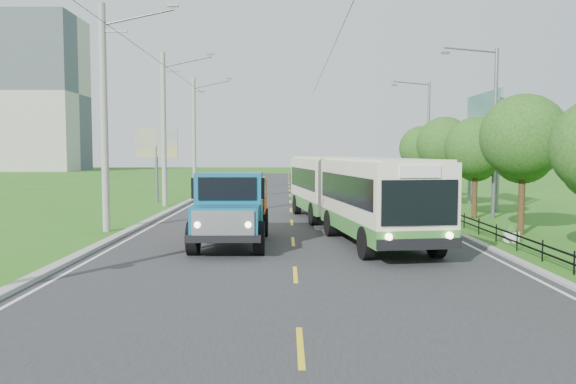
{
  "coord_description": "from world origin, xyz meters",
  "views": [
    {
      "loc": [
        -0.24,
        -15.87,
        3.5
      ],
      "look_at": [
        -0.2,
        7.04,
        1.9
      ],
      "focal_mm": 35.0,
      "sensor_mm": 36.0,
      "label": 1
    }
  ],
  "objects_px": {
    "billboard_right": "(484,124)",
    "tree_back": "(422,151)",
    "pole_far": "(195,134)",
    "tree_fourth": "(476,151)",
    "tree_third": "(523,141)",
    "planter_near": "(511,235)",
    "pole_near": "(105,117)",
    "billboard_left": "(156,148)",
    "planter_mid": "(452,213)",
    "pole_mid": "(164,128)",
    "streetlight_mid": "(492,126)",
    "streetlight_far": "(426,135)",
    "bus": "(349,188)",
    "planter_far": "(417,200)",
    "tree_fifth": "(444,147)",
    "dump_truck": "(232,203)"
  },
  "relations": [
    {
      "from": "planter_near",
      "to": "tree_fourth",
      "type": "bearing_deg",
      "value": 81.23
    },
    {
      "from": "planter_far",
      "to": "bus",
      "type": "distance_m",
      "value": 14.29
    },
    {
      "from": "pole_mid",
      "to": "planter_mid",
      "type": "xyz_separation_m",
      "value": [
        16.86,
        -7.0,
        -4.81
      ]
    },
    {
      "from": "pole_near",
      "to": "dump_truck",
      "type": "distance_m",
      "value": 7.75
    },
    {
      "from": "billboard_right",
      "to": "tree_back",
      "type": "bearing_deg",
      "value": 111.7
    },
    {
      "from": "planter_mid",
      "to": "dump_truck",
      "type": "distance_m",
      "value": 13.94
    },
    {
      "from": "streetlight_far",
      "to": "planter_near",
      "type": "xyz_separation_m",
      "value": [
        -2.04,
        -22.0,
        -4.62
      ]
    },
    {
      "from": "pole_mid",
      "to": "tree_fourth",
      "type": "distance_m",
      "value": 19.43
    },
    {
      "from": "streetlight_mid",
      "to": "planter_near",
      "type": "relative_size",
      "value": 13.54
    },
    {
      "from": "planter_mid",
      "to": "bus",
      "type": "relative_size",
      "value": 0.04
    },
    {
      "from": "tree_fourth",
      "to": "planter_mid",
      "type": "bearing_deg",
      "value": -173.61
    },
    {
      "from": "bus",
      "to": "billboard_left",
      "type": "bearing_deg",
      "value": 120.65
    },
    {
      "from": "tree_back",
      "to": "streetlight_mid",
      "type": "relative_size",
      "value": 0.61
    },
    {
      "from": "tree_back",
      "to": "tree_third",
      "type": "bearing_deg",
      "value": -90.0
    },
    {
      "from": "billboard_right",
      "to": "tree_fifth",
      "type": "bearing_deg",
      "value": 176.7
    },
    {
      "from": "tree_fourth",
      "to": "planter_far",
      "type": "height_order",
      "value": "tree_fourth"
    },
    {
      "from": "bus",
      "to": "pole_far",
      "type": "bearing_deg",
      "value": 105.98
    },
    {
      "from": "pole_near",
      "to": "planter_mid",
      "type": "bearing_deg",
      "value": 16.52
    },
    {
      "from": "streetlight_far",
      "to": "planter_near",
      "type": "relative_size",
      "value": 13.54
    },
    {
      "from": "tree_fourth",
      "to": "billboard_left",
      "type": "bearing_deg",
      "value": 153.01
    },
    {
      "from": "planter_mid",
      "to": "billboard_right",
      "type": "relative_size",
      "value": 0.09
    },
    {
      "from": "pole_far",
      "to": "tree_fourth",
      "type": "bearing_deg",
      "value": -46.15
    },
    {
      "from": "streetlight_far",
      "to": "tree_fourth",
      "type": "bearing_deg",
      "value": -93.25
    },
    {
      "from": "planter_mid",
      "to": "bus",
      "type": "distance_m",
      "value": 7.92
    },
    {
      "from": "planter_near",
      "to": "planter_mid",
      "type": "height_order",
      "value": "same"
    },
    {
      "from": "pole_mid",
      "to": "billboard_right",
      "type": "relative_size",
      "value": 1.37
    },
    {
      "from": "pole_far",
      "to": "billboard_left",
      "type": "relative_size",
      "value": 1.92
    },
    {
      "from": "streetlight_mid",
      "to": "streetlight_far",
      "type": "xyz_separation_m",
      "value": [
        0.0,
        14.0,
        0.0
      ]
    },
    {
      "from": "tree_third",
      "to": "planter_near",
      "type": "distance_m",
      "value": 4.46
    },
    {
      "from": "tree_fifth",
      "to": "dump_truck",
      "type": "bearing_deg",
      "value": -129.69
    },
    {
      "from": "streetlight_mid",
      "to": "billboard_right",
      "type": "bearing_deg",
      "value": 74.56
    },
    {
      "from": "pole_near",
      "to": "planter_far",
      "type": "distance_m",
      "value": 21.83
    },
    {
      "from": "tree_third",
      "to": "bus",
      "type": "height_order",
      "value": "tree_third"
    },
    {
      "from": "tree_fourth",
      "to": "dump_truck",
      "type": "relative_size",
      "value": 0.81
    },
    {
      "from": "pole_near",
      "to": "tree_fifth",
      "type": "xyz_separation_m",
      "value": [
        18.12,
        11.14,
        -1.24
      ]
    },
    {
      "from": "streetlight_far",
      "to": "billboard_left",
      "type": "distance_m",
      "value": 20.56
    },
    {
      "from": "pole_far",
      "to": "tree_third",
      "type": "height_order",
      "value": "pole_far"
    },
    {
      "from": "planter_mid",
      "to": "planter_far",
      "type": "xyz_separation_m",
      "value": [
        0.0,
        8.0,
        0.0
      ]
    },
    {
      "from": "tree_fourth",
      "to": "pole_far",
      "type": "bearing_deg",
      "value": 133.85
    },
    {
      "from": "pole_mid",
      "to": "streetlight_mid",
      "type": "distance_m",
      "value": 20.16
    },
    {
      "from": "billboard_right",
      "to": "streetlight_far",
      "type": "bearing_deg",
      "value": 101.71
    },
    {
      "from": "streetlight_mid",
      "to": "bus",
      "type": "relative_size",
      "value": 0.54
    },
    {
      "from": "pole_far",
      "to": "tree_fifth",
      "type": "distance_m",
      "value": 22.25
    },
    {
      "from": "planter_near",
      "to": "billboard_left",
      "type": "height_order",
      "value": "billboard_left"
    },
    {
      "from": "streetlight_mid",
      "to": "streetlight_far",
      "type": "distance_m",
      "value": 14.0
    },
    {
      "from": "streetlight_far",
      "to": "dump_truck",
      "type": "bearing_deg",
      "value": -119.92
    },
    {
      "from": "pole_mid",
      "to": "tree_fifth",
      "type": "relative_size",
      "value": 1.72
    },
    {
      "from": "pole_near",
      "to": "billboard_left",
      "type": "xyz_separation_m",
      "value": [
        -1.24,
        15.0,
        -1.23
      ]
    },
    {
      "from": "pole_near",
      "to": "pole_mid",
      "type": "xyz_separation_m",
      "value": [
        0.0,
        12.0,
        0.0
      ]
    },
    {
      "from": "tree_back",
      "to": "billboard_right",
      "type": "xyz_separation_m",
      "value": [
        2.44,
        -6.14,
        1.69
      ]
    }
  ]
}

